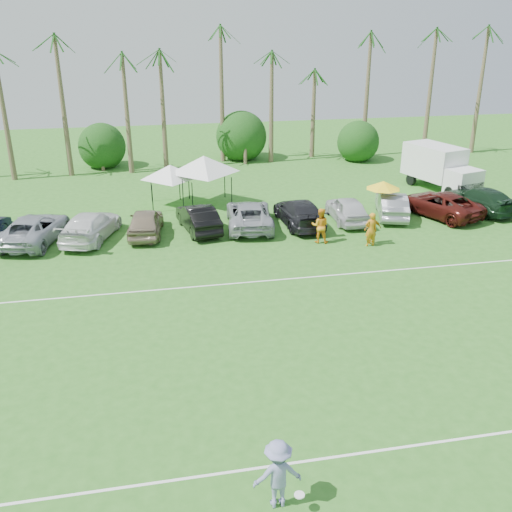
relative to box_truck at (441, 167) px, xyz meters
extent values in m
cube|color=white|center=(-18.48, -25.20, -1.67)|extent=(80.00, 0.10, 0.01)
cube|color=white|center=(-18.48, -13.20, -1.67)|extent=(80.00, 0.10, 0.01)
cone|color=brown|center=(-30.48, 10.80, 3.33)|extent=(0.44, 0.44, 10.00)
cone|color=brown|center=(-26.48, 10.80, 3.83)|extent=(0.44, 0.44, 11.00)
cone|color=brown|center=(-22.48, 10.80, 2.33)|extent=(0.44, 0.44, 8.00)
cone|color=brown|center=(-18.48, 10.80, 2.83)|extent=(0.44, 0.44, 9.00)
cone|color=brown|center=(-14.48, 10.80, 3.33)|extent=(0.44, 0.44, 10.00)
cone|color=brown|center=(-10.48, 10.80, 3.83)|extent=(0.44, 0.44, 11.00)
cone|color=brown|center=(-5.48, 10.80, 2.33)|extent=(0.44, 0.44, 8.00)
cone|color=brown|center=(-0.48, 10.80, 2.83)|extent=(0.44, 0.44, 9.00)
cone|color=brown|center=(4.52, 10.80, 3.33)|extent=(0.44, 0.44, 10.00)
cone|color=brown|center=(8.52, 10.80, 3.83)|extent=(0.44, 0.44, 11.00)
cylinder|color=brown|center=(-24.48, 11.80, -0.97)|extent=(0.30, 0.30, 1.40)
sphere|color=#113D11|center=(-24.48, 11.80, 0.13)|extent=(4.00, 4.00, 4.00)
cylinder|color=brown|center=(-12.48, 11.80, -0.97)|extent=(0.30, 0.30, 1.40)
sphere|color=#113D11|center=(-12.48, 11.80, 0.13)|extent=(4.00, 4.00, 4.00)
cylinder|color=brown|center=(-2.48, 11.80, -0.97)|extent=(0.30, 0.30, 1.40)
sphere|color=#113D11|center=(-2.48, 11.80, 0.13)|extent=(4.00, 4.00, 4.00)
imported|color=orange|center=(-9.23, -9.78, -0.72)|extent=(0.73, 0.51, 1.90)
imported|color=orange|center=(-11.80, -8.74, -0.68)|extent=(1.16, 1.03, 1.98)
imported|color=orange|center=(-8.99, -9.46, -0.82)|extent=(1.03, 0.51, 1.70)
cube|color=white|center=(-0.21, 0.73, 0.27)|extent=(3.47, 4.84, 2.37)
cube|color=white|center=(0.62, -2.18, -0.68)|extent=(2.56, 2.24, 1.99)
cube|color=black|center=(0.82, -2.87, -0.96)|extent=(2.17, 0.87, 0.95)
cube|color=#E5590C|center=(0.94, 1.06, -0.16)|extent=(0.43, 1.46, 0.85)
cylinder|color=black|center=(-0.34, -2.26, -1.25)|extent=(0.51, 0.90, 0.85)
cylinder|color=black|center=(1.48, -1.74, -1.25)|extent=(0.51, 0.90, 0.85)
cylinder|color=black|center=(-1.43, 1.56, -1.25)|extent=(0.51, 0.90, 0.85)
cylinder|color=black|center=(0.39, 2.08, -1.25)|extent=(0.51, 0.90, 0.85)
cylinder|color=black|center=(-20.76, -1.41, -0.75)|extent=(0.06, 0.06, 1.84)
cylinder|color=black|center=(-18.19, -1.41, -0.75)|extent=(0.06, 0.06, 1.84)
cylinder|color=black|center=(-20.76, 1.16, -0.75)|extent=(0.06, 0.06, 1.84)
cylinder|color=black|center=(-18.19, 1.16, -0.75)|extent=(0.06, 0.06, 1.84)
pyramid|color=white|center=(-19.47, -0.13, 1.09)|extent=(3.98, 3.98, 0.92)
cylinder|color=black|center=(-18.84, -2.02, -0.56)|extent=(0.06, 0.06, 2.23)
cylinder|color=black|center=(-15.70, -2.02, -0.56)|extent=(0.06, 0.06, 2.23)
cylinder|color=black|center=(-18.84, 1.12, -0.56)|extent=(0.06, 0.06, 2.23)
cylinder|color=black|center=(-15.70, 1.12, -0.56)|extent=(0.06, 0.06, 2.23)
pyramid|color=white|center=(-17.27, -0.45, 1.67)|extent=(4.81, 4.81, 1.11)
cylinder|color=black|center=(-6.77, -5.42, -0.60)|extent=(0.05, 0.05, 2.15)
cone|color=yellow|center=(-6.77, -5.42, 0.48)|extent=(2.15, 2.15, 0.49)
imported|color=#7C81B0|center=(-18.40, -26.51, -0.70)|extent=(1.26, 0.74, 1.94)
cylinder|color=white|center=(-17.93, -26.88, -1.11)|extent=(0.27, 0.27, 0.03)
imported|color=#989DA7|center=(-27.39, -5.59, -0.89)|extent=(3.86, 6.06, 1.56)
imported|color=white|center=(-24.34, -5.70, -0.89)|extent=(3.70, 5.77, 1.56)
imported|color=gray|center=(-21.28, -5.63, -0.89)|extent=(2.33, 4.74, 1.56)
imported|color=black|center=(-18.23, -5.48, -0.89)|extent=(2.43, 4.94, 1.56)
imported|color=#9EA0A7|center=(-15.18, -5.44, -0.89)|extent=(3.23, 5.87, 1.56)
imported|color=black|center=(-12.13, -5.61, -0.89)|extent=(2.37, 5.44, 1.56)
imported|color=silver|center=(-9.07, -5.53, -0.89)|extent=(2.03, 4.64, 1.56)
imported|color=gray|center=(-6.02, -5.25, -0.89)|extent=(2.96, 5.00, 1.56)
imported|color=#4C1511|center=(-2.97, -5.69, -0.89)|extent=(4.46, 6.16, 1.56)
imported|color=black|center=(0.09, -5.25, -0.89)|extent=(3.24, 5.70, 1.56)
camera|label=1|loc=(-21.09, -37.27, 9.75)|focal=40.00mm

